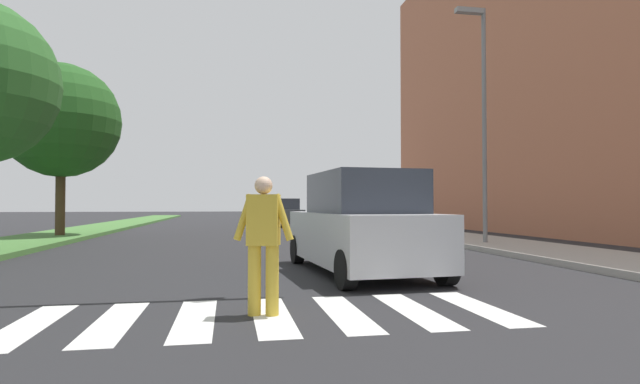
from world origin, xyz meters
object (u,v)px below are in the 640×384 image
object	(u,v)px
pedestrian_performer	(263,238)
sedan_distant	(271,211)
tree_far	(61,121)
sedan_midblock	(286,214)
street_lamp_right	(481,103)
suv_crossing	(361,226)

from	to	relation	value
pedestrian_performer	sedan_distant	xyz separation A→B (m)	(3.01, 34.85, -0.15)
tree_far	pedestrian_performer	bearing A→B (deg)	-65.23
sedan_distant	sedan_midblock	bearing A→B (deg)	-89.71
street_lamp_right	sedan_distant	size ratio (longest dim) A/B	1.80
suv_crossing	street_lamp_right	bearing A→B (deg)	43.73
sedan_midblock	sedan_distant	bearing A→B (deg)	90.29
tree_far	sedan_midblock	size ratio (longest dim) A/B	1.61
tree_far	pedestrian_performer	distance (m)	16.97
tree_far	street_lamp_right	size ratio (longest dim) A/B	0.90
sedan_distant	suv_crossing	bearing A→B (deg)	-91.58
tree_far	suv_crossing	size ratio (longest dim) A/B	1.43
tree_far	suv_crossing	bearing A→B (deg)	-52.01
tree_far	sedan_midblock	world-z (taller)	tree_far
suv_crossing	sedan_distant	size ratio (longest dim) A/B	1.14
tree_far	suv_crossing	distance (m)	15.22
sedan_midblock	suv_crossing	bearing A→B (deg)	-92.49
street_lamp_right	suv_crossing	distance (m)	8.31
suv_crossing	sedan_distant	bearing A→B (deg)	88.42
suv_crossing	pedestrian_performer	bearing A→B (deg)	-122.18
suv_crossing	sedan_midblock	bearing A→B (deg)	87.51
tree_far	street_lamp_right	xyz separation A→B (m)	(14.47, -6.47, -0.06)
tree_far	pedestrian_performer	size ratio (longest dim) A/B	4.00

